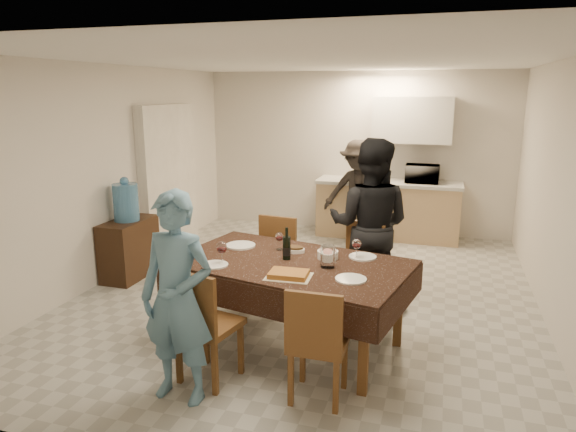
% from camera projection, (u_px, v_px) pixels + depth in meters
% --- Properties ---
extents(floor, '(5.00, 6.00, 0.02)m').
position_uv_depth(floor, '(307.00, 294.00, 5.94)').
color(floor, '#ABACA7').
rests_on(floor, ground).
extents(ceiling, '(5.00, 6.00, 0.02)m').
position_uv_depth(ceiling, '(310.00, 60.00, 5.32)').
color(ceiling, white).
rests_on(ceiling, wall_back).
extents(wall_back, '(5.00, 0.02, 2.60)m').
position_uv_depth(wall_back, '(355.00, 153.00, 8.41)').
color(wall_back, beige).
rests_on(wall_back, floor).
extents(wall_front, '(5.00, 0.02, 2.60)m').
position_uv_depth(wall_front, '(170.00, 273.00, 2.84)').
color(wall_front, beige).
rests_on(wall_front, floor).
extents(wall_left, '(0.02, 6.00, 2.60)m').
position_uv_depth(wall_left, '(113.00, 173.00, 6.34)').
color(wall_left, beige).
rests_on(wall_left, floor).
extents(wall_right, '(0.02, 6.00, 2.60)m').
position_uv_depth(wall_right, '(560.00, 196.00, 4.92)').
color(wall_right, beige).
rests_on(wall_right, floor).
extents(stub_partition, '(0.15, 1.40, 2.10)m').
position_uv_depth(stub_partition, '(169.00, 178.00, 7.49)').
color(stub_partition, silver).
rests_on(stub_partition, floor).
extents(kitchen_base_cabinet, '(2.20, 0.60, 0.86)m').
position_uv_depth(kitchen_base_cabinet, '(387.00, 211.00, 8.15)').
color(kitchen_base_cabinet, tan).
rests_on(kitchen_base_cabinet, floor).
extents(kitchen_worktop, '(2.24, 0.64, 0.05)m').
position_uv_depth(kitchen_worktop, '(389.00, 183.00, 8.04)').
color(kitchen_worktop, '#B5B5B0').
rests_on(kitchen_worktop, kitchen_base_cabinet).
extents(upper_cabinet, '(1.20, 0.34, 0.70)m').
position_uv_depth(upper_cabinet, '(412.00, 120.00, 7.86)').
color(upper_cabinet, silver).
rests_on(upper_cabinet, wall_back).
extents(dining_table, '(2.25, 1.59, 0.80)m').
position_uv_depth(dining_table, '(290.00, 265.00, 4.59)').
color(dining_table, black).
rests_on(dining_table, floor).
extents(chair_near_left, '(0.52, 0.52, 0.52)m').
position_uv_depth(chair_near_left, '(204.00, 316.00, 3.98)').
color(chair_near_left, brown).
rests_on(chair_near_left, floor).
extents(chair_near_right, '(0.42, 0.42, 0.50)m').
position_uv_depth(chair_near_right, '(316.00, 334.00, 3.73)').
color(chair_near_right, brown).
rests_on(chair_near_right, floor).
extents(chair_far_left, '(0.48, 0.48, 0.52)m').
position_uv_depth(chair_far_left, '(267.00, 257.00, 5.37)').
color(chair_far_left, brown).
rests_on(chair_far_left, floor).
extents(chair_far_right, '(0.58, 0.59, 0.53)m').
position_uv_depth(chair_far_right, '(353.00, 265.00, 5.11)').
color(chair_far_right, brown).
rests_on(chair_far_right, floor).
extents(console, '(0.40, 0.79, 0.73)m').
position_uv_depth(console, '(129.00, 249.00, 6.41)').
color(console, black).
rests_on(console, floor).
extents(water_jug, '(0.30, 0.30, 0.46)m').
position_uv_depth(water_jug, '(126.00, 202.00, 6.27)').
color(water_jug, '#4985BC').
rests_on(water_jug, console).
extents(wine_bottle, '(0.07, 0.07, 0.30)m').
position_uv_depth(wine_bottle, '(287.00, 243.00, 4.60)').
color(wine_bottle, black).
rests_on(wine_bottle, dining_table).
extents(water_pitcher, '(0.12, 0.12, 0.19)m').
position_uv_depth(water_pitcher, '(328.00, 257.00, 4.41)').
color(water_pitcher, white).
rests_on(water_pitcher, dining_table).
extents(savoury_tart, '(0.38, 0.29, 0.05)m').
position_uv_depth(savoury_tart, '(289.00, 274.00, 4.19)').
color(savoury_tart, '#B47B34').
rests_on(savoury_tart, dining_table).
extents(salad_bowl, '(0.19, 0.19, 0.07)m').
position_uv_depth(salad_bowl, '(328.00, 255.00, 4.65)').
color(salad_bowl, white).
rests_on(salad_bowl, dining_table).
extents(mushroom_dish, '(0.19, 0.19, 0.03)m').
position_uv_depth(mushroom_dish, '(294.00, 250.00, 4.85)').
color(mushroom_dish, white).
rests_on(mushroom_dish, dining_table).
extents(wine_glass_a, '(0.09, 0.09, 0.21)m').
position_uv_depth(wine_glass_a, '(222.00, 253.00, 4.48)').
color(wine_glass_a, white).
rests_on(wine_glass_a, dining_table).
extents(wine_glass_b, '(0.08, 0.08, 0.19)m').
position_uv_depth(wine_glass_b, '(357.00, 249.00, 4.63)').
color(wine_glass_b, white).
rests_on(wine_glass_b, dining_table).
extents(wine_glass_c, '(0.08, 0.08, 0.18)m').
position_uv_depth(wine_glass_c, '(279.00, 241.00, 4.89)').
color(wine_glass_c, white).
rests_on(wine_glass_c, dining_table).
extents(plate_near_left, '(0.24, 0.24, 0.01)m').
position_uv_depth(plate_near_left, '(215.00, 265.00, 4.47)').
color(plate_near_left, white).
rests_on(plate_near_left, dining_table).
extents(plate_near_right, '(0.26, 0.26, 0.01)m').
position_uv_depth(plate_near_right, '(351.00, 279.00, 4.13)').
color(plate_near_right, white).
rests_on(plate_near_right, dining_table).
extents(plate_far_left, '(0.29, 0.29, 0.02)m').
position_uv_depth(plate_far_left, '(241.00, 245.00, 5.03)').
color(plate_far_left, white).
rests_on(plate_far_left, dining_table).
extents(plate_far_right, '(0.25, 0.25, 0.01)m').
position_uv_depth(plate_far_right, '(363.00, 257.00, 4.68)').
color(plate_far_right, white).
rests_on(plate_far_right, dining_table).
extents(microwave, '(0.50, 0.34, 0.28)m').
position_uv_depth(microwave, '(422.00, 174.00, 7.86)').
color(microwave, silver).
rests_on(microwave, kitchen_worktop).
extents(person_near, '(0.60, 0.41, 1.61)m').
position_uv_depth(person_near, '(177.00, 298.00, 3.76)').
color(person_near, '#547F9D').
rests_on(person_near, floor).
extents(person_far, '(0.92, 0.73, 1.83)m').
position_uv_depth(person_far, '(369.00, 225.00, 5.37)').
color(person_far, black).
rests_on(person_far, floor).
extents(person_kitchen, '(1.02, 0.59, 1.58)m').
position_uv_depth(person_kitchen, '(358.00, 192.00, 7.77)').
color(person_kitchen, black).
rests_on(person_kitchen, floor).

